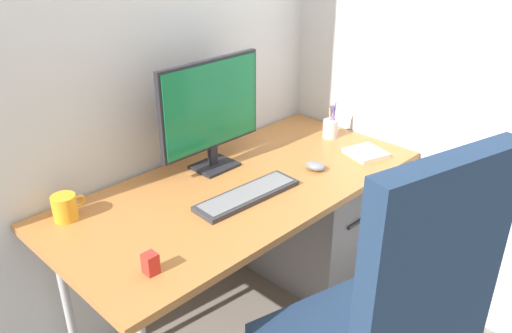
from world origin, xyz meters
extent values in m
plane|color=slate|center=(0.00, 0.00, 0.00)|extent=(8.00, 8.00, 0.00)
cube|color=silver|center=(0.00, 0.39, 1.40)|extent=(2.44, 0.04, 2.80)
cube|color=#B27038|center=(0.00, 0.00, 0.73)|extent=(1.53, 0.71, 0.03)
cylinder|color=#B2B5BA|center=(0.67, -0.26, 0.36)|extent=(0.03, 0.03, 0.72)
cylinder|color=#B2B5BA|center=(-0.67, 0.26, 0.36)|extent=(0.03, 0.03, 0.72)
cylinder|color=#B2B5BA|center=(0.67, 0.26, 0.36)|extent=(0.03, 0.03, 0.72)
cube|color=navy|center=(-0.20, -0.89, 0.85)|extent=(0.47, 0.18, 0.76)
cube|color=slate|center=(0.55, 0.04, 0.32)|extent=(0.45, 0.53, 0.63)
cube|color=#262628|center=(0.55, -0.23, 0.44)|extent=(0.22, 0.01, 0.02)
cube|color=black|center=(0.03, 0.19, 0.75)|extent=(0.18, 0.14, 0.01)
cube|color=black|center=(0.03, 0.20, 0.80)|extent=(0.04, 0.02, 0.09)
cube|color=black|center=(0.03, 0.20, 1.02)|extent=(0.50, 0.02, 0.37)
cube|color=#14723F|center=(0.03, 0.19, 1.02)|extent=(0.47, 0.01, 0.34)
cube|color=#333338|center=(-0.06, -0.09, 0.76)|extent=(0.44, 0.15, 0.02)
cube|color=slate|center=(-0.06, -0.09, 0.77)|extent=(0.41, 0.12, 0.00)
ellipsoid|color=slate|center=(0.30, -0.13, 0.77)|extent=(0.07, 0.10, 0.04)
cylinder|color=silver|center=(0.63, 0.04, 0.79)|extent=(0.07, 0.07, 0.09)
cylinder|color=silver|center=(0.62, 0.04, 0.85)|extent=(0.03, 0.01, 0.11)
cylinder|color=silver|center=(0.64, 0.04, 0.85)|extent=(0.03, 0.01, 0.11)
torus|color=#3FAD59|center=(0.63, 0.04, 0.80)|extent=(0.03, 0.04, 0.01)
cylinder|color=purple|center=(0.64, 0.03, 0.84)|extent=(0.02, 0.02, 0.14)
cylinder|color=#337FD8|center=(0.64, 0.03, 0.85)|extent=(0.02, 0.01, 0.15)
cube|color=beige|center=(0.58, -0.20, 0.76)|extent=(0.19, 0.19, 0.02)
cylinder|color=orange|center=(-0.61, 0.25, 0.79)|extent=(0.09, 0.09, 0.09)
torus|color=orange|center=(-0.56, 0.25, 0.80)|extent=(0.05, 0.01, 0.05)
cube|color=red|center=(-0.58, -0.21, 0.78)|extent=(0.04, 0.04, 0.07)
camera|label=1|loc=(-1.24, -1.30, 1.71)|focal=36.10mm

